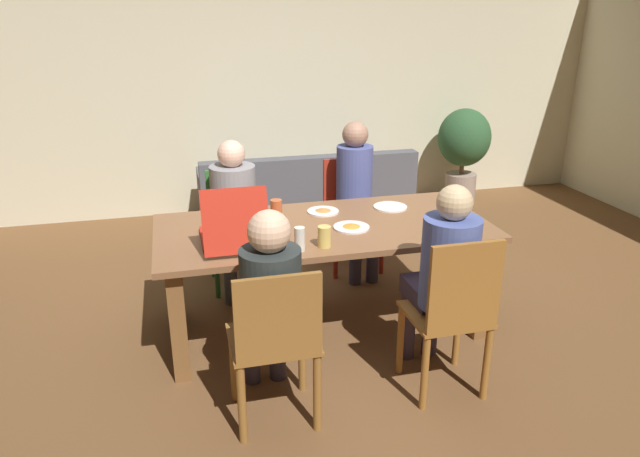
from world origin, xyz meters
TOP-DOWN VIEW (x-y plane):
  - ground_plane at (0.00, 0.00)m, footprint 20.00×20.00m
  - back_wall at (0.00, 2.80)m, footprint 7.85×0.12m
  - dining_table at (0.00, 0.00)m, footprint 2.20×1.01m
  - chair_0 at (-0.50, 0.92)m, footprint 0.41×0.45m
  - person_0 at (-0.50, 0.77)m, footprint 0.35×0.55m
  - chair_1 at (0.50, 0.99)m, footprint 0.45×0.38m
  - person_1 at (0.50, 0.84)m, footprint 0.30×0.50m
  - chair_2 at (-0.50, -0.95)m, footprint 0.46×0.42m
  - person_2 at (-0.50, -0.79)m, footprint 0.32×0.54m
  - chair_3 at (0.50, -0.93)m, footprint 0.43×0.42m
  - person_3 at (0.50, -0.78)m, footprint 0.32×0.54m
  - pizza_box_0 at (-0.61, -0.13)m, footprint 0.38×0.53m
  - plate_0 at (0.06, 0.26)m, footprint 0.22×0.22m
  - plate_1 at (0.56, 0.23)m, footprint 0.24×0.24m
  - plate_2 at (0.16, -0.10)m, footprint 0.24×0.24m
  - drinking_glass_0 at (-0.25, -0.38)m, footprint 0.06×0.06m
  - drinking_glass_1 at (-0.09, -0.36)m, footprint 0.08×0.08m
  - drinking_glass_2 at (-0.28, 0.19)m, footprint 0.08×0.08m
  - couch at (0.36, 2.10)m, footprint 2.15×0.77m
  - potted_plant at (2.25, 2.37)m, footprint 0.59×0.59m

SIDE VIEW (x-z plane):
  - ground_plane at x=0.00m, z-range 0.00..0.00m
  - couch at x=0.36m, z-range -0.11..0.66m
  - chair_0 at x=-0.50m, z-range 0.05..0.96m
  - chair_2 at x=-0.50m, z-range 0.04..0.97m
  - chair_1 at x=0.50m, z-range 0.07..1.00m
  - chair_3 at x=0.50m, z-range 0.05..1.03m
  - dining_table at x=0.00m, z-range 0.27..1.03m
  - potted_plant at x=2.25m, z-range 0.12..1.19m
  - person_2 at x=-0.50m, z-range 0.11..1.30m
  - person_0 at x=-0.50m, z-range 0.11..1.30m
  - person_3 at x=0.50m, z-range 0.10..1.35m
  - person_1 at x=0.50m, z-range 0.11..1.38m
  - plate_1 at x=0.56m, z-range 0.76..0.77m
  - plate_2 at x=0.16m, z-range 0.75..0.78m
  - plate_0 at x=0.06m, z-range 0.76..0.78m
  - pizza_box_0 at x=-0.61m, z-range 0.62..1.01m
  - drinking_glass_1 at x=-0.09m, z-range 0.76..0.89m
  - drinking_glass_2 at x=-0.28m, z-range 0.76..0.90m
  - drinking_glass_0 at x=-0.25m, z-range 0.76..0.91m
  - back_wall at x=0.00m, z-range 0.00..2.74m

